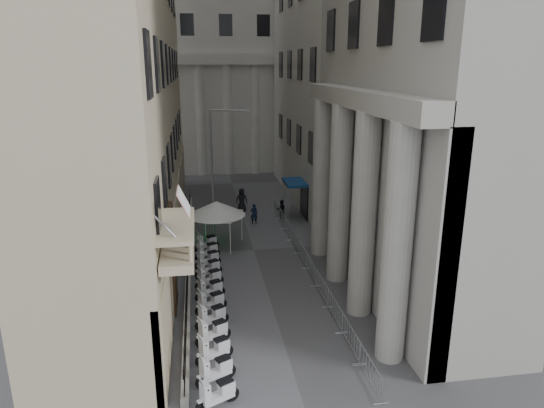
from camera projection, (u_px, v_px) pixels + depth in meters
The scene contains 32 objects.
far_building at pixel (223, 38), 55.80m from camera, with size 22.00×10.00×30.00m, color beige.
iron_fence at pixel (189, 261), 30.83m from camera, with size 0.30×28.00×1.40m, color black, non-canonical shape.
blue_awning at pixel (294, 217), 39.67m from camera, with size 1.60×3.00×3.00m, color navy, non-canonical shape.
flag at pixel (193, 391), 18.53m from camera, with size 1.00×1.40×8.20m, color #9E0C11, non-canonical shape.
scooter_0 at pixel (218, 407), 17.66m from camera, with size 0.56×1.40×1.50m, color silver, non-canonical shape.
scooter_1 at pixel (217, 382), 19.00m from camera, with size 0.56×1.40×1.50m, color silver, non-canonical shape.
scooter_2 at pixel (215, 361), 20.35m from camera, with size 0.56×1.40×1.50m, color silver, non-canonical shape.
scooter_3 at pixel (214, 343), 21.70m from camera, with size 0.56×1.40×1.50m, color silver, non-canonical shape.
scooter_4 at pixel (213, 327), 23.04m from camera, with size 0.56×1.40×1.50m, color silver, non-canonical shape.
scooter_5 at pixel (212, 312), 24.39m from camera, with size 0.56×1.40×1.50m, color silver, non-canonical shape.
scooter_6 at pixel (211, 299), 25.73m from camera, with size 0.56×1.40×1.50m, color silver, non-canonical shape.
scooter_7 at pixel (210, 288), 27.08m from camera, with size 0.56×1.40×1.50m, color silver, non-canonical shape.
scooter_8 at pixel (209, 277), 28.42m from camera, with size 0.56×1.40×1.50m, color silver, non-canonical shape.
scooter_9 at pixel (209, 268), 29.77m from camera, with size 0.56×1.40×1.50m, color silver, non-canonical shape.
scooter_10 at pixel (208, 259), 31.12m from camera, with size 0.56×1.40×1.50m, color silver, non-canonical shape.
scooter_11 at pixel (207, 251), 32.46m from camera, with size 0.56×1.40×1.50m, color silver, non-canonical shape.
barrier_0 at pixel (370, 384), 18.92m from camera, with size 0.60×2.40×1.10m, color #ABADB3, non-canonical shape.
barrier_1 at pixel (350, 348), 21.30m from camera, with size 0.60×2.40×1.10m, color #ABADB3, non-canonical shape.
barrier_2 at pixel (334, 320), 23.67m from camera, with size 0.60×2.40×1.10m, color #ABADB3, non-canonical shape.
barrier_3 at pixel (322, 297), 26.04m from camera, with size 0.60×2.40×1.10m, color #ABADB3, non-canonical shape.
barrier_4 at pixel (311, 277), 28.42m from camera, with size 0.60×2.40×1.10m, color #ABADB3, non-canonical shape.
barrier_5 at pixel (302, 261), 30.79m from camera, with size 0.60×2.40×1.10m, color #ABADB3, non-canonical shape.
barrier_6 at pixel (294, 247), 33.17m from camera, with size 0.60×2.40×1.10m, color #ABADB3, non-canonical shape.
barrier_7 at pixel (288, 235), 35.54m from camera, with size 0.60×2.40×1.10m, color #ABADB3, non-canonical shape.
barrier_8 at pixel (282, 224), 37.91m from camera, with size 0.60×2.40×1.10m, color #ABADB3, non-canonical shape.
barrier_9 at pixel (277, 215), 40.29m from camera, with size 0.60×2.40×1.10m, color #ABADB3, non-canonical shape.
security_tent at pixel (210, 206), 33.22m from camera, with size 3.89×3.89×3.16m.
street_lamp at pixel (217, 161), 34.05m from camera, with size 2.85×1.09×9.07m.
info_kiosk at pixel (190, 230), 33.86m from camera, with size 0.52×0.88×1.80m.
pedestrian_a at pixel (254, 214), 37.80m from camera, with size 0.58×0.38×1.60m, color black.
pedestrian_b at pixel (281, 209), 39.01m from camera, with size 0.76×0.59×1.56m, color black.
pedestrian_c at pixel (242, 200), 40.93m from camera, with size 0.97×0.63×1.99m, color black.
Camera 1 is at (-3.44, -11.10, 12.00)m, focal length 32.00 mm.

